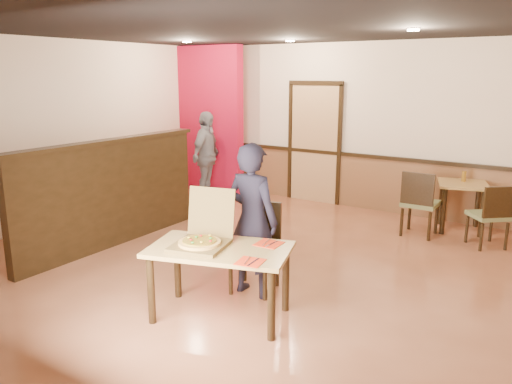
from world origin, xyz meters
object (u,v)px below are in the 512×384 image
Objects in this scene: main_table at (220,258)px; side_chair_left at (419,201)px; side_chair_right at (491,214)px; diner at (252,220)px; pizza_box at (202,239)px; passerby at (206,156)px; diner_chair at (257,243)px; side_table at (462,194)px; condiment at (464,176)px.

side_chair_left is (0.90, 3.50, -0.08)m from main_table.
side_chair_right is 0.54× the size of diner.
main_table is 2.21× the size of pizza_box.
diner is at bearing -148.69° from passerby.
diner_chair is at bearing 14.98° from side_chair_right.
side_table is 0.27m from condiment.
condiment is at bearing 55.03° from main_table.
side_chair_right is 3.48m from diner.
pizza_box is at bearing -108.60° from diner_chair.
side_chair_left reaches higher than condiment.
diner is 4.12m from passerby.
side_chair_left is 1.09× the size of side_chair_right.
diner_chair is at bearing -112.00° from condiment.
diner is at bearing 16.86° from side_chair_right.
diner_chair is 4.00m from passerby.
pizza_box is (2.79, -3.56, -0.05)m from passerby.
diner is at bearing 71.73° from side_chair_left.
diner_chair is 6.14× the size of condiment.
side_chair_right is 1.04× the size of side_table.
main_table is 4.60m from passerby.
diner_chair is 3.37m from side_chair_right.
side_chair_left is (0.97, 2.75, 0.00)m from diner_chair.
passerby reaches higher than side_chair_left.
pizza_box is at bearing 20.25° from side_chair_right.
passerby is at bearing 112.61° from main_table.
side_chair_left is 3.05m from diner.
side_table is (1.42, 3.37, 0.03)m from diner_chair.
condiment is at bearing -94.35° from passerby.
diner is at bearing -111.53° from side_table.
side_chair_right is 5.66× the size of condiment.
side_table is at bearing 55.41° from diner_chair.
side_chair_right is 0.93m from condiment.
side_table is 5.46× the size of condiment.
diner is at bearing -86.91° from diner_chair.
condiment is (1.50, 4.28, 0.03)m from pizza_box.
side_table is 0.52× the size of passerby.
side_table is at bearing -80.71° from condiment.
condiment is at bearing 99.29° from side_table.
condiment is (-0.51, 0.71, 0.33)m from side_chair_right.
diner is 3.87m from condiment.
diner_chair is 1.08× the size of side_chair_right.
side_chair_right is at bearing 46.44° from pizza_box.
diner_chair is at bearing 77.99° from main_table.
pizza_box reaches higher than side_chair_right.
side_chair_left reaches higher than diner_chair.
pizza_box is at bearing -155.83° from passerby.
side_chair_left is 1.43× the size of pizza_box.
passerby reaches higher than side_chair_right.
main_table is 0.76m from diner_chair.
passerby is (-2.92, 2.91, 0.00)m from diner.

